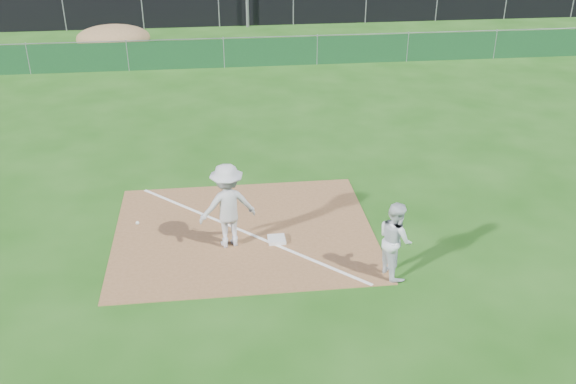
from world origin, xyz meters
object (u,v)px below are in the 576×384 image
(car_left, at_px, (125,0))
(car_right, at_px, (314,0))
(runner, at_px, (395,239))
(play_at_first, at_px, (228,206))
(first_base, at_px, (277,239))

(car_left, relative_size, car_right, 1.21)
(runner, bearing_deg, car_right, -17.89)
(play_at_first, xyz_separation_m, car_right, (6.08, 26.11, -0.40))
(first_base, xyz_separation_m, runner, (2.28, -1.56, 0.77))
(play_at_first, relative_size, runner, 1.63)
(runner, bearing_deg, car_left, 4.29)
(first_base, xyz_separation_m, car_left, (-5.98, 26.22, 0.79))
(car_right, bearing_deg, runner, 153.80)
(play_at_first, distance_m, car_left, 26.67)
(car_right, bearing_deg, play_at_first, 146.30)
(first_base, distance_m, car_left, 26.90)
(car_right, bearing_deg, first_base, 148.57)
(first_base, height_order, car_left, car_left)
(car_left, bearing_deg, first_base, 168.13)
(car_left, height_order, car_right, car_left)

